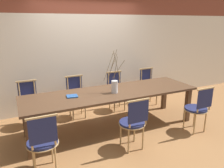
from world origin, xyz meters
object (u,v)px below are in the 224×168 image
(chair_near_center, at_px, (198,107))
(vase_centerpiece, at_px, (115,86))
(dining_table, at_px, (112,95))
(book_stack, at_px, (72,96))
(chair_far_center, at_px, (116,89))

(chair_near_center, relative_size, vase_centerpiece, 1.14)
(dining_table, relative_size, book_stack, 15.80)
(dining_table, distance_m, chair_near_center, 1.62)
(dining_table, distance_m, book_stack, 0.77)
(book_stack, bearing_deg, dining_table, -2.59)
(chair_near_center, relative_size, chair_far_center, 1.00)
(chair_near_center, relative_size, book_stack, 4.29)
(chair_near_center, bearing_deg, chair_far_center, 118.16)
(chair_far_center, relative_size, book_stack, 4.29)
(dining_table, relative_size, chair_far_center, 3.68)
(chair_near_center, distance_m, vase_centerpiece, 1.61)
(dining_table, relative_size, vase_centerpiece, 4.21)
(dining_table, relative_size, chair_near_center, 3.68)
(vase_centerpiece, bearing_deg, chair_far_center, 61.85)
(chair_far_center, relative_size, vase_centerpiece, 1.14)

